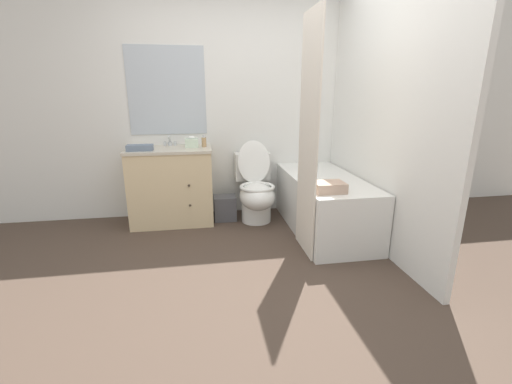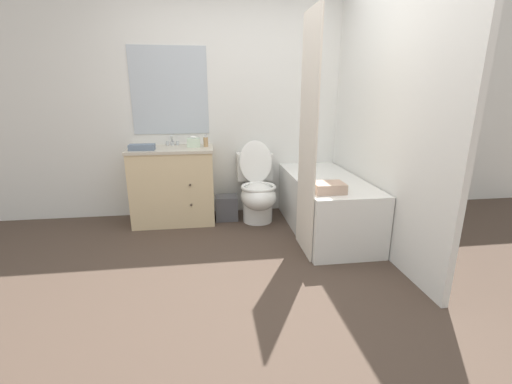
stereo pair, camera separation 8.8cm
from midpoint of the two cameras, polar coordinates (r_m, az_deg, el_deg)
name	(u,v)px [view 1 (the left image)]	position (r m, az deg, el deg)	size (l,w,h in m)	color
ground_plane	(261,282)	(2.72, -0.18, -14.78)	(14.00, 14.00, 0.00)	#47382D
wall_back	(234,106)	(4.03, -4.35, 14.07)	(8.00, 0.06, 2.50)	silver
wall_right	(369,109)	(3.53, 17.68, 13.03)	(0.05, 2.69, 2.50)	silver
vanity_cabinet	(172,185)	(3.88, -14.53, 1.13)	(0.89, 0.54, 0.83)	beige
sink_faucet	(170,143)	(3.96, -14.79, 7.97)	(0.14, 0.12, 0.12)	silver
toilet	(256,192)	(3.82, -0.69, 0.08)	(0.40, 0.69, 0.88)	white
bathtub	(324,203)	(3.64, 10.53, -1.86)	(0.67, 1.50, 0.57)	white
shower_curtain	(308,140)	(2.95, 7.84, 8.65)	(0.02, 0.49, 2.03)	silver
wastebasket	(225,208)	(3.92, -5.83, -2.66)	(0.25, 0.21, 0.28)	#4C4C51
tissue_box	(192,143)	(3.80, -11.32, 8.07)	(0.14, 0.13, 0.12)	silver
soap_dispenser	(204,142)	(3.80, -9.33, 8.27)	(0.05, 0.05, 0.13)	tan
hand_towel_folded	(140,148)	(3.71, -19.44, 6.98)	(0.26, 0.13, 0.06)	slate
bath_towel_folded	(329,187)	(3.02, 11.27, 0.82)	(0.27, 0.21, 0.09)	tan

